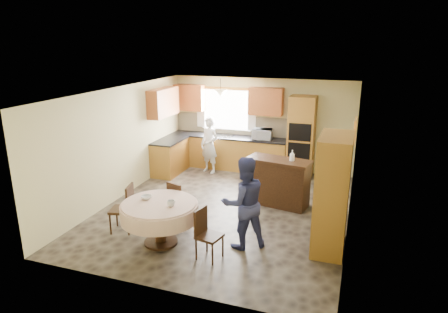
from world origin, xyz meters
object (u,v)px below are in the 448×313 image
at_px(chair_right, 206,231).
at_px(person_sink, 209,145).
at_px(cupboard, 332,194).
at_px(person_dining, 244,203).
at_px(dining_table, 160,212).
at_px(sideboard, 278,183).
at_px(oven_tower, 301,137).
at_px(chair_back, 178,201).
at_px(chair_left, 125,206).

bearing_deg(chair_right, person_sink, 32.40).
relative_size(cupboard, person_dining, 1.23).
bearing_deg(dining_table, sideboard, 56.13).
height_order(oven_tower, chair_back, oven_tower).
bearing_deg(sideboard, person_sink, 154.53).
height_order(sideboard, dining_table, sideboard).
height_order(chair_right, person_sink, person_sink).
bearing_deg(dining_table, chair_back, 92.32).
bearing_deg(chair_right, chair_back, 56.82).
xyz_separation_m(cupboard, chair_back, (-2.87, -0.02, -0.52)).
relative_size(sideboard, chair_left, 1.48).
xyz_separation_m(chair_left, chair_right, (1.77, -0.39, -0.03)).
distance_m(person_sink, person_dining, 4.11).
distance_m(oven_tower, chair_back, 4.12).
bearing_deg(chair_back, cupboard, -160.73).
bearing_deg(dining_table, chair_right, -10.75).
bearing_deg(person_dining, dining_table, -20.89).
xyz_separation_m(oven_tower, sideboard, (-0.16, -2.07, -0.57)).
relative_size(dining_table, chair_right, 1.58).
distance_m(sideboard, chair_right, 2.65).
relative_size(chair_back, person_dining, 0.53).
bearing_deg(oven_tower, dining_table, -111.61).
height_order(chair_back, person_dining, person_dining).
distance_m(dining_table, chair_back, 0.81).
height_order(oven_tower, chair_right, oven_tower).
relative_size(dining_table, person_dining, 0.83).
distance_m(sideboard, chair_back, 2.28).
height_order(cupboard, person_sink, cupboard).
height_order(chair_left, person_sink, person_sink).
height_order(chair_back, person_sink, person_sink).
distance_m(chair_left, person_sink, 3.78).
height_order(chair_left, person_dining, person_dining).
relative_size(oven_tower, dining_table, 1.56).
bearing_deg(cupboard, person_sink, 137.49).
xyz_separation_m(chair_left, chair_back, (0.80, 0.59, -0.03)).
height_order(dining_table, chair_back, chair_back).
distance_m(sideboard, person_sink, 2.72).
relative_size(sideboard, person_sink, 0.90).
xyz_separation_m(chair_right, person_sink, (-1.54, 4.15, 0.28)).
relative_size(sideboard, chair_back, 1.56).
xyz_separation_m(oven_tower, person_sink, (-2.36, -0.49, -0.30)).
xyz_separation_m(sideboard, chair_right, (-0.67, -2.57, -0.01)).
bearing_deg(chair_right, chair_left, 89.81).
bearing_deg(cupboard, chair_left, -170.49).
bearing_deg(chair_right, cupboard, -50.14).
xyz_separation_m(cupboard, person_dining, (-1.42, -0.44, -0.19)).
distance_m(dining_table, person_dining, 1.48).
bearing_deg(person_sink, person_dining, -40.65).
xyz_separation_m(sideboard, person_dining, (-0.19, -2.01, 0.33)).
height_order(chair_right, person_dining, person_dining).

